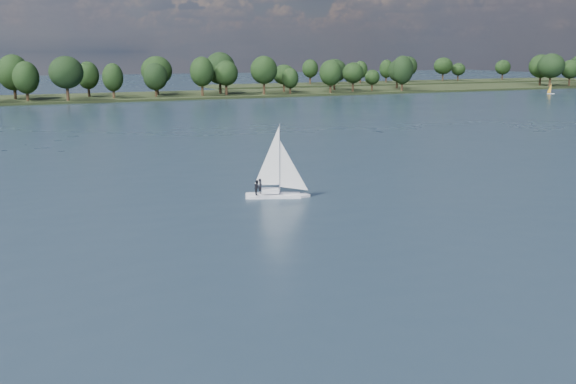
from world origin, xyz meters
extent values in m
plane|color=#233342|center=(0.00, 100.00, 0.00)|extent=(700.00, 700.00, 0.00)
cube|color=black|center=(0.00, 212.00, 0.00)|extent=(660.00, 40.00, 1.50)
cube|color=black|center=(160.00, 260.00, 0.00)|extent=(220.00, 30.00, 1.40)
cube|color=white|center=(-7.70, 47.03, 0.00)|extent=(6.66, 3.97, 0.76)
cube|color=white|center=(-7.70, 47.03, 0.76)|extent=(2.18, 1.74, 0.47)
cylinder|color=silver|center=(-7.70, 47.03, 4.31)|extent=(0.11, 0.11, 7.58)
imported|color=black|center=(-9.28, 47.30, 1.37)|extent=(0.54, 0.68, 1.63)
imported|color=black|center=(-9.89, 46.69, 1.37)|extent=(0.75, 0.89, 1.63)
cube|color=white|center=(157.24, 167.35, 0.00)|extent=(2.72, 2.27, 0.42)
cylinder|color=silver|center=(157.24, 167.35, 2.08)|extent=(0.07, 0.07, 3.69)
camera|label=1|loc=(-34.44, -16.39, 15.68)|focal=40.00mm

